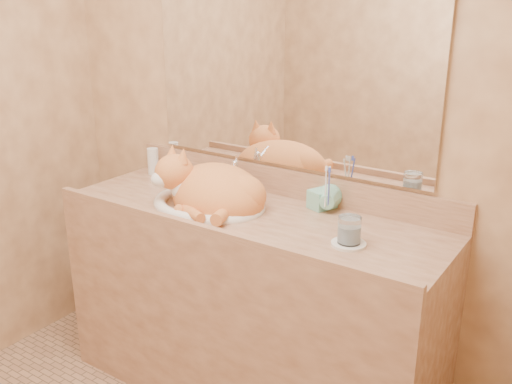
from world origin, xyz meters
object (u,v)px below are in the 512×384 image
Objects in this scene: toothbrush_cup at (327,204)px; water_glass at (349,230)px; cat at (210,188)px; soap_dispenser at (313,190)px; vanity_counter at (249,307)px; sink_basin at (208,188)px.

water_glass reaches higher than toothbrush_cup.
cat reaches higher than soap_dispenser.
vanity_counter is 0.53m from cat.
sink_basin is 0.01m from cat.
sink_basin is at bearing -138.60° from cat.
cat is at bearing 175.96° from water_glass.
vanity_counter is 3.31× the size of sink_basin.
cat is at bearing 24.03° from sink_basin.
vanity_counter is 16.88× the size of water_glass.
water_glass is at bearing -7.08° from sink_basin.
soap_dispenser is (0.38, 0.19, 0.01)m from sink_basin.
cat is 0.65m from water_glass.
soap_dispenser is 0.35m from water_glass.
sink_basin is 4.79× the size of toothbrush_cup.
soap_dispenser is (0.20, 0.17, 0.51)m from vanity_counter.
sink_basin is 2.77× the size of soap_dispenser.
vanity_counter is at bearing -149.66° from toothbrush_cup.
toothbrush_cup is 1.07× the size of water_glass.
cat is at bearing -174.90° from vanity_counter.
toothbrush_cup is at bearing 132.58° from water_glass.
soap_dispenser is (0.38, 0.18, 0.01)m from cat.
soap_dispenser is at bearing 39.95° from cat.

